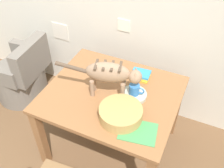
{
  "coord_description": "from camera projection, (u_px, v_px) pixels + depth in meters",
  "views": [
    {
      "loc": [
        0.75,
        -0.16,
        2.25
      ],
      "look_at": [
        0.1,
        1.26,
        0.84
      ],
      "focal_mm": 41.42,
      "sensor_mm": 36.0,
      "label": 1
    }
  ],
  "objects": [
    {
      "name": "dining_table",
      "position": [
        112.0,
        100.0,
        2.23
      ],
      "size": [
        1.11,
        0.95,
        0.74
      ],
      "color": "#915F39",
      "rests_on": "ground_plane"
    },
    {
      "name": "cat",
      "position": [
        110.0,
        74.0,
        2.01
      ],
      "size": [
        0.67,
        0.25,
        0.32
      ],
      "rotation": [
        0.0,
        0.0,
        -1.29
      ],
      "color": "#99785D",
      "rests_on": "dining_table"
    },
    {
      "name": "saucer_bowl",
      "position": [
        134.0,
        95.0,
        2.13
      ],
      "size": [
        0.21,
        0.21,
        0.03
      ],
      "primitive_type": "cylinder",
      "color": "#B4BBAA",
      "rests_on": "dining_table"
    },
    {
      "name": "coffee_mug",
      "position": [
        135.0,
        89.0,
        2.08
      ],
      "size": [
        0.13,
        0.09,
        0.09
      ],
      "color": "#3373BB",
      "rests_on": "saucer_bowl"
    },
    {
      "name": "magazine",
      "position": [
        138.0,
        131.0,
        1.87
      ],
      "size": [
        0.3,
        0.25,
        0.01
      ],
      "primitive_type": "cube",
      "rotation": [
        0.0,
        0.0,
        0.16
      ],
      "color": "#449453",
      "rests_on": "dining_table"
    },
    {
      "name": "book_stack",
      "position": [
        141.0,
        75.0,
        2.3
      ],
      "size": [
        0.18,
        0.15,
        0.05
      ],
      "color": "gold",
      "rests_on": "dining_table"
    },
    {
      "name": "wicker_basket",
      "position": [
        121.0,
        113.0,
        1.93
      ],
      "size": [
        0.33,
        0.33,
        0.1
      ],
      "color": "tan",
      "rests_on": "dining_table"
    },
    {
      "name": "wicker_armchair",
      "position": [
        22.0,
        77.0,
        3.04
      ],
      "size": [
        0.62,
        0.63,
        0.78
      ],
      "rotation": [
        0.0,
        0.0,
        1.64
      ],
      "color": "slate",
      "rests_on": "ground_plane"
    }
  ]
}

